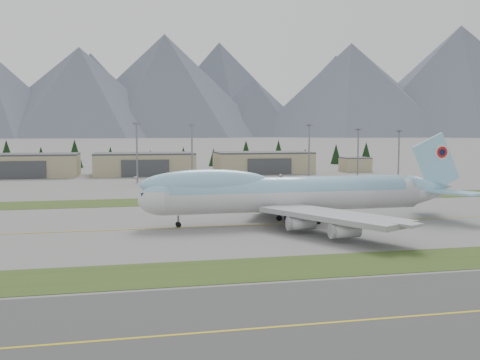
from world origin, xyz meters
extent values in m
plane|color=#5F5F5D|center=(0.00, 0.00, 0.00)|extent=(7000.00, 7000.00, 0.00)
cube|color=#364B1B|center=(0.00, -38.00, 0.00)|extent=(400.00, 14.00, 0.08)
cube|color=#364B1B|center=(0.00, 45.00, 0.00)|extent=(400.00, 18.00, 0.08)
cube|color=#3D3D3D|center=(0.00, -62.00, 0.00)|extent=(400.00, 32.00, 0.04)
cube|color=gold|center=(0.00, 0.00, 0.00)|extent=(400.00, 0.40, 0.02)
cube|color=gold|center=(0.00, -62.00, 0.00)|extent=(400.00, 0.40, 0.02)
cylinder|color=silver|center=(13.88, 1.03, 6.17)|extent=(59.66, 7.59, 6.92)
cylinder|color=#93D0F1|center=(12.81, 1.01, 7.45)|extent=(55.40, 7.01, 6.38)
ellipsoid|color=silver|center=(-15.91, 0.69, 6.17)|extent=(11.14, 7.04, 6.92)
ellipsoid|color=#93D0F1|center=(-15.91, 0.69, 7.45)|extent=(9.32, 5.97, 5.86)
ellipsoid|color=#93D0F1|center=(-6.34, 0.80, 9.47)|extent=(29.43, 6.20, 6.38)
cube|color=#0C1433|center=(-19.64, 0.65, 7.55)|extent=(2.31, 2.79, 1.38)
cone|color=silver|center=(48.99, 1.42, 6.17)|extent=(12.84, 6.92, 6.78)
cone|color=#93D0F1|center=(48.99, 1.42, 7.45)|extent=(11.77, 6.30, 6.17)
cube|color=#93D0F1|center=(50.05, 1.43, 13.41)|extent=(12.89, 0.78, 14.69)
cylinder|color=silver|center=(51.32, 1.87, 15.96)|extent=(3.83, 0.26, 3.83)
cylinder|color=red|center=(51.32, 1.98, 15.96)|extent=(2.77, 0.24, 2.77)
cylinder|color=#0C1433|center=(51.32, 2.09, 15.96)|extent=(1.60, 0.23, 1.60)
cube|color=#93D0F1|center=(51.04, 7.83, 6.81)|extent=(10.64, 13.30, 0.49)
cube|color=#93D0F1|center=(51.19, -4.94, 6.81)|extent=(10.82, 13.31, 0.49)
cube|color=#9C9FA3|center=(15.81, 18.61, 4.26)|extent=(23.65, 32.99, 1.06)
cube|color=#9C9FA3|center=(16.20, -16.50, 4.26)|extent=(24.17, 32.86, 1.06)
cylinder|color=silver|center=(10.96, 14.29, 2.23)|extent=(5.56, 2.72, 2.66)
cylinder|color=silver|center=(16.06, 24.25, 2.23)|extent=(5.56, 2.72, 2.66)
cylinder|color=silver|center=(11.26, -12.30, 2.23)|extent=(5.56, 2.72, 2.66)
cylinder|color=silver|center=(16.58, -22.14, 2.23)|extent=(5.56, 2.72, 2.66)
cylinder|color=slate|center=(-12.72, 0.73, 1.28)|extent=(0.47, 0.47, 2.55)
cylinder|color=slate|center=(12.25, 4.20, 1.38)|extent=(0.60, 0.60, 2.77)
cylinder|color=slate|center=(12.32, -2.18, 1.38)|extent=(0.60, 0.60, 2.77)
cylinder|color=slate|center=(17.57, 4.26, 1.38)|extent=(0.60, 0.60, 2.77)
cylinder|color=slate|center=(17.64, -2.12, 1.38)|extent=(0.60, 0.60, 2.77)
cylinder|color=black|center=(-12.72, 0.30, 0.59)|extent=(1.17, 0.39, 1.17)
cylinder|color=black|center=(-12.73, 1.15, 0.59)|extent=(1.17, 0.39, 1.17)
cylinder|color=black|center=(12.25, 4.20, 0.64)|extent=(1.28, 0.55, 1.28)
cylinder|color=black|center=(12.32, -2.18, 0.64)|extent=(1.28, 0.55, 1.28)
cylinder|color=black|center=(17.57, 4.26, 0.64)|extent=(1.28, 0.55, 1.28)
cylinder|color=black|center=(17.64, -2.12, 0.64)|extent=(1.28, 0.55, 1.28)
cube|color=tan|center=(-70.00, 150.00, 5.00)|extent=(48.00, 26.00, 10.00)
cube|color=#3B3D40|center=(-70.00, 150.00, 10.40)|extent=(48.00, 26.00, 0.80)
cube|color=#3B3D40|center=(-70.00, 136.70, 4.00)|extent=(22.08, 0.60, 8.00)
cube|color=tan|center=(-15.00, 150.00, 5.00)|extent=(48.00, 26.00, 10.00)
cube|color=#3B3D40|center=(-15.00, 150.00, 10.40)|extent=(48.00, 26.00, 0.80)
cube|color=#3B3D40|center=(-15.00, 136.70, 4.00)|extent=(22.08, 0.60, 8.00)
cube|color=tan|center=(45.00, 150.00, 5.00)|extent=(48.00, 26.00, 10.00)
cube|color=#3B3D40|center=(45.00, 150.00, 10.40)|extent=(48.00, 26.00, 0.80)
cube|color=#3B3D40|center=(45.00, 136.70, 4.00)|extent=(22.08, 0.60, 8.00)
cube|color=tan|center=(95.00, 148.00, 3.50)|extent=(14.00, 12.00, 7.00)
cube|color=#3B3D40|center=(95.00, 148.00, 7.30)|extent=(14.00, 12.00, 0.60)
cylinder|color=slate|center=(-19.31, 107.86, 11.99)|extent=(0.70, 0.70, 23.99)
cube|color=slate|center=(-19.31, 107.86, 24.39)|extent=(3.20, 3.20, 0.80)
cylinder|color=slate|center=(3.91, 112.18, 11.68)|extent=(0.70, 0.70, 23.35)
cube|color=slate|center=(3.91, 112.18, 23.75)|extent=(3.20, 3.20, 0.80)
cylinder|color=slate|center=(56.48, 111.87, 11.77)|extent=(0.70, 0.70, 23.54)
cube|color=slate|center=(56.48, 111.87, 23.94)|extent=(3.20, 3.20, 0.80)
cylinder|color=slate|center=(79.03, 109.82, 10.79)|extent=(0.70, 0.70, 21.57)
cube|color=slate|center=(79.03, 109.82, 21.97)|extent=(3.20, 3.20, 0.80)
cylinder|color=slate|center=(99.30, 109.97, 10.44)|extent=(0.70, 0.70, 20.88)
cube|color=slate|center=(99.30, 109.97, 21.28)|extent=(3.20, 3.20, 0.80)
imported|color=white|center=(-19.52, 128.47, 0.00)|extent=(2.33, 3.27, 1.03)
imported|color=gold|center=(31.75, 122.55, 0.00)|extent=(3.61, 2.41, 1.12)
imported|color=#AFADB2|center=(47.44, 126.18, 0.00)|extent=(3.03, 3.98, 1.07)
cone|color=black|center=(-90.29, 209.78, 8.36)|extent=(9.36, 9.36, 16.71)
cone|color=black|center=(-72.53, 215.27, 6.28)|extent=(7.03, 7.03, 12.55)
cone|color=black|center=(-53.04, 210.15, 8.38)|extent=(9.39, 9.39, 16.77)
cone|color=black|center=(-32.74, 208.61, 6.24)|extent=(6.99, 6.99, 12.48)
cone|color=black|center=(-9.41, 208.57, 5.11)|extent=(5.72, 5.72, 10.21)
cone|color=black|center=(10.84, 213.65, 5.97)|extent=(6.68, 6.68, 11.93)
cone|color=black|center=(28.93, 209.16, 5.52)|extent=(6.19, 6.19, 11.05)
cone|color=black|center=(49.75, 210.66, 8.03)|extent=(8.99, 8.99, 16.06)
cone|color=black|center=(71.27, 211.95, 8.02)|extent=(8.98, 8.98, 16.04)
cone|color=black|center=(89.14, 212.08, 5.18)|extent=(5.80, 5.80, 10.35)
cone|color=black|center=(110.98, 213.87, 6.72)|extent=(7.52, 7.52, 13.44)
cone|color=black|center=(132.97, 215.39, 7.30)|extent=(8.17, 8.17, 14.59)
cone|color=#464C5D|center=(-200.00, 2136.78, 180.00)|extent=(824.92, 824.92, 359.99)
cone|color=white|center=(-200.00, 2136.78, 287.99)|extent=(313.47, 313.47, 144.00)
cone|color=#464C5D|center=(150.00, 2277.54, 224.30)|extent=(938.22, 938.22, 448.59)
cone|color=white|center=(150.00, 2277.54, 358.87)|extent=(356.52, 356.52, 179.44)
cone|color=#464C5D|center=(550.00, 2288.02, 134.33)|extent=(576.82, 576.82, 268.66)
cone|color=white|center=(550.00, 2288.02, 214.93)|extent=(219.19, 219.19, 107.46)
cone|color=#464C5D|center=(1000.00, 2222.28, 214.85)|extent=(1019.95, 1019.95, 429.70)
cone|color=white|center=(1000.00, 2222.28, 343.76)|extent=(387.58, 387.58, 171.88)
cone|color=#464C5D|center=(1500.00, 2130.26, 256.26)|extent=(1139.07, 1139.07, 512.51)
cone|color=white|center=(1500.00, 2130.26, 410.01)|extent=(432.84, 432.84, 205.01)
cone|color=#464C5D|center=(-200.00, 2900.00, 222.09)|extent=(888.36, 888.36, 444.18)
cone|color=white|center=(-200.00, 2900.00, 346.46)|extent=(355.34, 355.34, 195.44)
cone|color=#464C5D|center=(500.00, 2900.00, 262.24)|extent=(1048.96, 1048.96, 524.48)
cone|color=white|center=(500.00, 2900.00, 409.09)|extent=(419.58, 419.58, 230.77)
cone|color=#464C5D|center=(1200.00, 2900.00, 236.48)|extent=(945.91, 945.91, 472.95)
cone|color=white|center=(1200.00, 2900.00, 368.90)|extent=(378.36, 378.36, 208.10)
cone|color=#464C5D|center=(1900.00, 2900.00, 248.91)|extent=(995.65, 995.65, 497.82)
cone|color=white|center=(1900.00, 2900.00, 388.30)|extent=(398.26, 398.26, 219.04)
camera|label=1|loc=(-23.63, -115.39, 20.78)|focal=40.00mm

